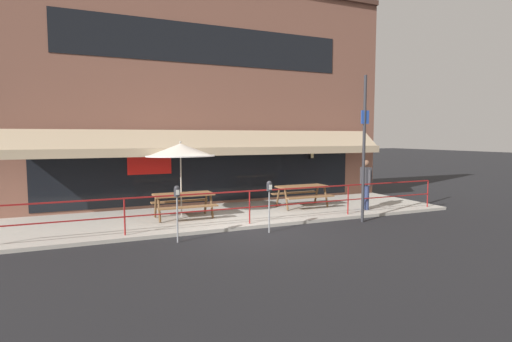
% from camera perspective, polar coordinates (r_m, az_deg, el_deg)
% --- Properties ---
extents(ground_plane, '(120.00, 120.00, 0.00)m').
position_cam_1_polar(ground_plane, '(11.42, -0.33, -8.30)').
color(ground_plane, black).
extents(patio_deck, '(15.00, 4.00, 0.10)m').
position_cam_1_polar(patio_deck, '(13.23, -3.76, -6.25)').
color(patio_deck, '#ADA89E').
rests_on(patio_deck, ground).
extents(restaurant_building, '(15.00, 1.60, 8.44)m').
position_cam_1_polar(restaurant_building, '(15.17, -6.74, 10.86)').
color(restaurant_building, brown).
rests_on(restaurant_building, ground).
extents(patio_railing, '(13.84, 0.04, 0.97)m').
position_cam_1_polar(patio_railing, '(11.53, -0.92, -4.11)').
color(patio_railing, maroon).
rests_on(patio_railing, patio_deck).
extents(picnic_table_left, '(1.80, 1.42, 0.76)m').
position_cam_1_polar(picnic_table_left, '(12.51, -10.31, -3.91)').
color(picnic_table_left, brown).
rests_on(picnic_table_left, patio_deck).
extents(picnic_table_centre, '(1.80, 1.42, 0.76)m').
position_cam_1_polar(picnic_table_centre, '(14.33, 6.60, -2.74)').
color(picnic_table_centre, brown).
rests_on(picnic_table_centre, patio_deck).
extents(patio_umbrella_left, '(2.14, 2.14, 2.38)m').
position_cam_1_polar(patio_umbrella_left, '(12.68, -10.74, 2.89)').
color(patio_umbrella_left, '#B7B2A8').
rests_on(patio_umbrella_left, patio_deck).
extents(pedestrian_walking, '(0.31, 0.61, 1.71)m').
position_cam_1_polar(pedestrian_walking, '(14.27, 15.41, -1.50)').
color(pedestrian_walking, navy).
rests_on(pedestrian_walking, patio_deck).
extents(parking_meter_near, '(0.15, 0.16, 1.42)m').
position_cam_1_polar(parking_meter_near, '(9.98, -11.22, -3.60)').
color(parking_meter_near, gray).
rests_on(parking_meter_near, ground).
extents(parking_meter_far, '(0.15, 0.16, 1.42)m').
position_cam_1_polar(parking_meter_far, '(10.79, 1.91, -2.87)').
color(parking_meter_far, gray).
rests_on(parking_meter_far, ground).
extents(street_sign_pole, '(0.28, 0.09, 4.44)m').
position_cam_1_polar(street_sign_pole, '(12.50, 15.16, 3.22)').
color(street_sign_pole, '#2D2D33').
rests_on(street_sign_pole, ground).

